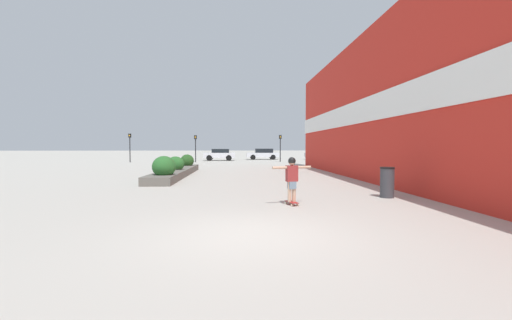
% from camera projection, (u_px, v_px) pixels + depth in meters
% --- Properties ---
extents(ground_plane, '(300.00, 300.00, 0.00)m').
position_uv_depth(ground_plane, '(252.00, 235.00, 6.81)').
color(ground_plane, '#ADA89E').
extents(building_wall_right, '(0.67, 31.06, 7.54)m').
position_uv_depth(building_wall_right, '(378.00, 104.00, 16.22)').
color(building_wall_right, red).
rests_on(building_wall_right, ground_plane).
extents(planter_box, '(1.37, 11.21, 1.31)m').
position_uv_depth(planter_box, '(176.00, 170.00, 20.27)').
color(planter_box, '#605B54').
rests_on(planter_box, ground_plane).
extents(skateboard, '(0.37, 0.63, 0.10)m').
position_uv_depth(skateboard, '(292.00, 203.00, 10.28)').
color(skateboard, maroon).
rests_on(skateboard, ground_plane).
extents(skateboarder, '(1.22, 0.43, 1.34)m').
position_uv_depth(skateboarder, '(292.00, 175.00, 10.24)').
color(skateboarder, tan).
rests_on(skateboarder, skateboard).
extents(trash_bin, '(0.49, 0.49, 1.05)m').
position_uv_depth(trash_bin, '(387.00, 182.00, 11.76)').
color(trash_bin, '#38383D').
rests_on(trash_bin, ground_plane).
extents(car_leftmost, '(3.91, 2.01, 1.47)m').
position_uv_depth(car_leftmost, '(220.00, 154.00, 43.18)').
color(car_leftmost, silver).
rests_on(car_leftmost, ground_plane).
extents(car_center_left, '(4.35, 2.00, 1.49)m').
position_uv_depth(car_center_left, '(263.00, 154.00, 46.67)').
color(car_center_left, silver).
rests_on(car_center_left, ground_plane).
extents(car_center_right, '(4.31, 1.96, 1.41)m').
position_uv_depth(car_center_right, '(322.00, 154.00, 46.49)').
color(car_center_right, '#BCBCC1').
rests_on(car_center_right, ground_plane).
extents(traffic_light_left, '(0.28, 0.30, 3.06)m').
position_uv_depth(traffic_light_left, '(195.00, 144.00, 38.81)').
color(traffic_light_left, black).
rests_on(traffic_light_left, ground_plane).
extents(traffic_light_right, '(0.28, 0.30, 3.11)m').
position_uv_depth(traffic_light_right, '(280.00, 143.00, 39.40)').
color(traffic_light_right, black).
rests_on(traffic_light_right, ground_plane).
extents(traffic_light_far_left, '(0.28, 0.30, 3.23)m').
position_uv_depth(traffic_light_far_left, '(130.00, 143.00, 38.47)').
color(traffic_light_far_left, black).
rests_on(traffic_light_far_left, ground_plane).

